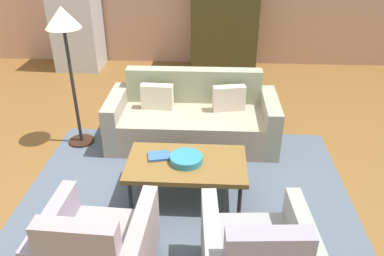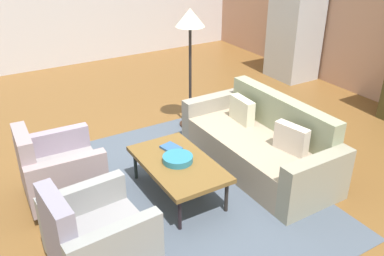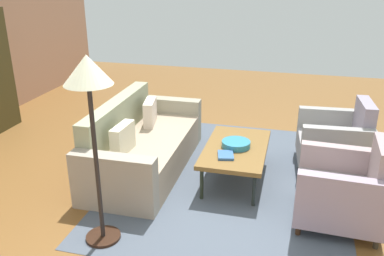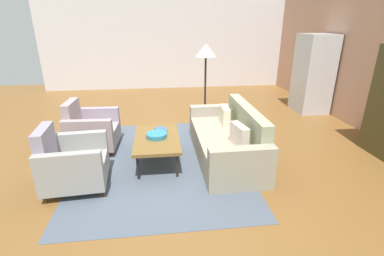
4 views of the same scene
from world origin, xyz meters
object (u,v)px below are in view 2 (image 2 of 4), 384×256
armchair_right (93,238)px  refrigerator (295,30)px  floor_lamp (190,29)px  armchair_left (56,172)px  coffee_table (178,165)px  book_stack (171,148)px  fruit_bowl (178,159)px  couch (262,145)px

armchair_right → refrigerator: bearing=116.1°
refrigerator → floor_lamp: (0.84, -2.78, 0.52)m
armchair_left → coffee_table: bearing=65.2°
armchair_right → book_stack: size_ratio=3.51×
fruit_bowl → refrigerator: refrigerator is taller
couch → armchair_left: armchair_left is taller
coffee_table → book_stack: 0.30m
armchair_left → fruit_bowl: bearing=65.3°
book_stack → refrigerator: bearing=118.1°
armchair_left → book_stack: bearing=78.1°
floor_lamp → book_stack: bearing=-39.2°
couch → floor_lamp: size_ratio=1.22×
coffee_table → fruit_bowl: (-0.00, -0.00, 0.07)m
armchair_left → refrigerator: 5.26m
book_stack → floor_lamp: 1.79m
armchair_right → fruit_bowl: size_ratio=2.67×
book_stack → floor_lamp: size_ratio=0.15×
armchair_right → refrigerator: (-2.88, 4.95, 0.58)m
book_stack → floor_lamp: bearing=140.8°
armchair_left → refrigerator: bearing=111.2°
couch → fruit_bowl: (-0.00, -1.19, 0.17)m
couch → fruit_bowl: 1.20m
fruit_bowl → couch: bearing=89.9°
refrigerator → floor_lamp: bearing=-73.2°
armchair_right → fruit_bowl: armchair_right is taller
armchair_left → fruit_bowl: armchair_left is taller
couch → book_stack: bearing=75.4°
armchair_right → floor_lamp: 3.18m
book_stack → refrigerator: refrigerator is taller
armchair_left → book_stack: 1.28m
fruit_bowl → book_stack: 0.29m
armchair_left → armchair_right: (1.21, 0.00, 0.00)m
floor_lamp → coffee_table: bearing=-35.1°
refrigerator → floor_lamp: size_ratio=1.08×
coffee_table → refrigerator: bearing=121.0°
armchair_left → refrigerator: size_ratio=0.48×
armchair_right → floor_lamp: size_ratio=0.51×
couch → refrigerator: bearing=-49.2°
armchair_right → book_stack: bearing=121.7°
coffee_table → fruit_bowl: bearing=-180.0°
book_stack → coffee_table: bearing=-13.8°
refrigerator → fruit_bowl: bearing=-59.1°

